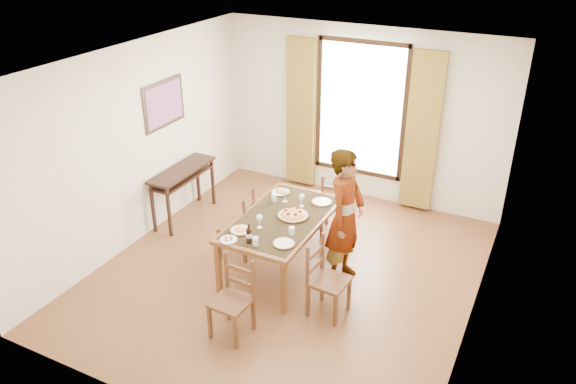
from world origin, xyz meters
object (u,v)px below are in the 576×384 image
at_px(man, 345,217).
at_px(console_table, 183,176).
at_px(pasta_platter, 293,213).
at_px(dining_table, 282,221).

bearing_deg(man, console_table, 84.71).
bearing_deg(man, pasta_platter, 99.84).
height_order(dining_table, pasta_platter, pasta_platter).
height_order(console_table, dining_table, console_table).
relative_size(console_table, man, 0.69).
xyz_separation_m(console_table, man, (2.69, -0.41, 0.19)).
height_order(dining_table, man, man).
distance_m(console_table, man, 2.73).
height_order(man, pasta_platter, man).
xyz_separation_m(dining_table, man, (0.78, 0.14, 0.18)).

